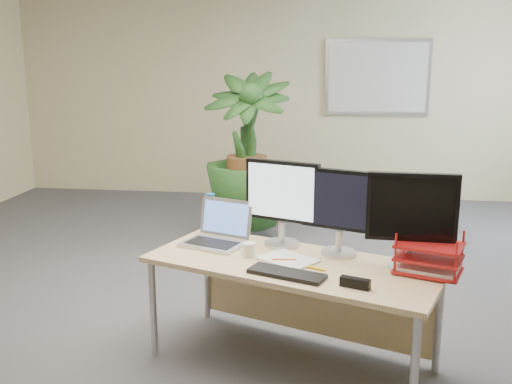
# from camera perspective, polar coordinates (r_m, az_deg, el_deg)

# --- Properties ---
(floor) EXTENTS (8.00, 8.00, 0.00)m
(floor) POSITION_cam_1_polar(r_m,az_deg,el_deg) (3.89, -2.72, -13.61)
(floor) COLOR #424247
(floor) RESTS_ON ground
(back_wall) EXTENTS (7.00, 0.04, 2.70)m
(back_wall) POSITION_cam_1_polar(r_m,az_deg,el_deg) (7.47, 2.60, 9.86)
(back_wall) COLOR beige
(back_wall) RESTS_ON floor
(whiteboard) EXTENTS (1.30, 0.04, 0.95)m
(whiteboard) POSITION_cam_1_polar(r_m,az_deg,el_deg) (7.42, 12.04, 11.12)
(whiteboard) COLOR #B9B9BE
(whiteboard) RESTS_ON back_wall
(desk) EXTENTS (1.78, 1.23, 0.63)m
(desk) POSITION_cam_1_polar(r_m,az_deg,el_deg) (3.37, 4.24, -8.58)
(desk) COLOR tan
(desk) RESTS_ON floor
(floor_plant) EXTENTS (0.91, 0.91, 1.50)m
(floor_plant) POSITION_cam_1_polar(r_m,az_deg,el_deg) (5.61, -0.93, 2.72)
(floor_plant) COLOR #163A15
(floor_plant) RESTS_ON floor
(monitor_left) EXTENTS (0.46, 0.22, 0.53)m
(monitor_left) POSITION_cam_1_polar(r_m,az_deg,el_deg) (3.45, 2.62, -0.58)
(monitor_left) COLOR #BBBAC0
(monitor_left) RESTS_ON desk
(monitor_right) EXTENTS (0.44, 0.21, 0.51)m
(monitor_right) POSITION_cam_1_polar(r_m,az_deg,el_deg) (3.32, 8.39, -1.45)
(monitor_right) COLOR #BBBAC0
(monitor_right) RESTS_ON desk
(monitor_dark) EXTENTS (0.48, 0.22, 0.53)m
(monitor_dark) POSITION_cam_1_polar(r_m,az_deg,el_deg) (3.15, 15.29, -2.23)
(monitor_dark) COLOR #BBBAC0
(monitor_dark) RESTS_ON desk
(laptop) EXTENTS (0.45, 0.42, 0.26)m
(laptop) POSITION_cam_1_polar(r_m,az_deg,el_deg) (3.57, -3.79, -4.13)
(laptop) COLOR #BABABE
(laptop) RESTS_ON desk
(keyboard) EXTENTS (0.43, 0.27, 0.02)m
(keyboard) POSITION_cam_1_polar(r_m,az_deg,el_deg) (3.04, 3.09, -8.15)
(keyboard) COLOR black
(keyboard) RESTS_ON desk
(coffee_mug) EXTENTS (0.11, 0.07, 0.08)m
(coffee_mug) POSITION_cam_1_polar(r_m,az_deg,el_deg) (3.32, -0.75, -5.78)
(coffee_mug) COLOR white
(coffee_mug) RESTS_ON desk
(spiral_notebook) EXTENTS (0.38, 0.36, 0.01)m
(spiral_notebook) POSITION_cam_1_polar(r_m,az_deg,el_deg) (3.27, 3.24, -6.76)
(spiral_notebook) COLOR white
(spiral_notebook) RESTS_ON desk
(orange_pen) EXTENTS (0.14, 0.03, 0.01)m
(orange_pen) POSITION_cam_1_polar(r_m,az_deg,el_deg) (3.24, 2.82, -6.77)
(orange_pen) COLOR orange
(orange_pen) RESTS_ON spiral_notebook
(yellow_highlighter) EXTENTS (0.11, 0.06, 0.02)m
(yellow_highlighter) POSITION_cam_1_polar(r_m,az_deg,el_deg) (3.14, 6.00, -7.60)
(yellow_highlighter) COLOR yellow
(yellow_highlighter) RESTS_ON desk
(water_bottle) EXTENTS (0.07, 0.07, 0.26)m
(water_bottle) POSITION_cam_1_polar(r_m,az_deg,el_deg) (3.79, -4.57, -2.17)
(water_bottle) COLOR silver
(water_bottle) RESTS_ON desk
(letter_tray) EXTENTS (0.40, 0.36, 0.16)m
(letter_tray) POSITION_cam_1_polar(r_m,az_deg,el_deg) (3.19, 16.88, -6.54)
(letter_tray) COLOR #AC1515
(letter_tray) RESTS_ON desk
(stapler) EXTENTS (0.16, 0.09, 0.05)m
(stapler) POSITION_cam_1_polar(r_m,az_deg,el_deg) (2.92, 9.89, -8.94)
(stapler) COLOR black
(stapler) RESTS_ON desk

